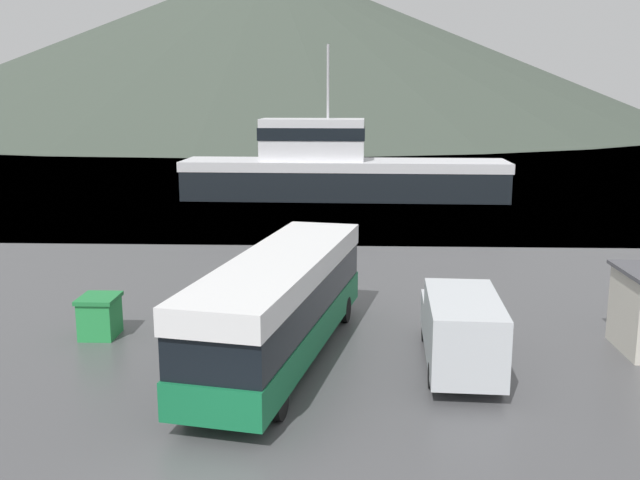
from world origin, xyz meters
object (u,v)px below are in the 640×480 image
at_px(delivery_van, 461,327).
at_px(storage_bin, 100,316).
at_px(fishing_boat, 338,169).
at_px(tour_bus, 281,301).

bearing_deg(delivery_van, storage_bin, 171.88).
bearing_deg(fishing_boat, delivery_van, 8.39).
bearing_deg(fishing_boat, tour_bus, -0.32).
xyz_separation_m(delivery_van, storage_bin, (-11.46, 2.26, -0.52)).
height_order(tour_bus, storage_bin, tour_bus).
relative_size(tour_bus, fishing_boat, 0.47).
xyz_separation_m(tour_bus, storage_bin, (-6.19, 1.79, -1.11)).
bearing_deg(storage_bin, delivery_van, -11.14).
distance_m(tour_bus, fishing_boat, 34.19).
bearing_deg(tour_bus, delivery_van, 6.42).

